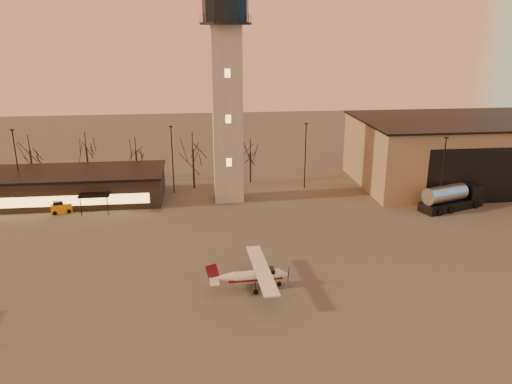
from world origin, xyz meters
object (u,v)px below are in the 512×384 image
(hangar, at_px, (455,151))
(terminal, at_px, (74,186))
(control_tower, at_px, (227,85))
(fuel_truck, at_px, (451,199))
(service_cart, at_px, (61,208))
(cessna_front, at_px, (258,278))

(hangar, height_order, terminal, hangar)
(control_tower, xyz_separation_m, hangar, (36.00, 3.98, -11.17))
(control_tower, relative_size, fuel_truck, 3.34)
(control_tower, xyz_separation_m, terminal, (-21.99, 1.98, -14.17))
(control_tower, bearing_deg, hangar, 6.31)
(hangar, height_order, service_cart, hangar)
(control_tower, distance_m, service_cart, 27.79)
(hangar, height_order, fuel_truck, hangar)
(fuel_truck, bearing_deg, terminal, 150.15)
(cessna_front, bearing_deg, hangar, 38.26)
(fuel_truck, bearing_deg, cessna_front, -166.11)
(control_tower, distance_m, hangar, 37.90)
(terminal, bearing_deg, cessna_front, -51.03)
(control_tower, bearing_deg, cessna_front, -87.64)
(hangar, bearing_deg, fuel_truck, -117.51)
(fuel_truck, height_order, service_cart, fuel_truck)
(fuel_truck, bearing_deg, hangar, 43.14)
(cessna_front, distance_m, service_cart, 33.51)
(terminal, distance_m, service_cart, 5.27)
(hangar, relative_size, fuel_truck, 3.13)
(terminal, xyz_separation_m, cessna_front, (23.09, -28.54, -1.17))
(control_tower, relative_size, service_cart, 10.96)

